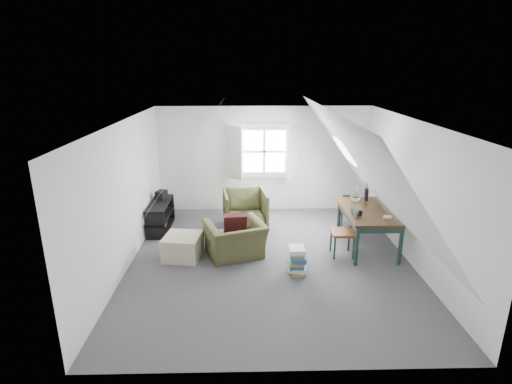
{
  "coord_description": "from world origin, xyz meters",
  "views": [
    {
      "loc": [
        -0.41,
        -6.51,
        3.37
      ],
      "look_at": [
        -0.24,
        0.6,
        1.12
      ],
      "focal_mm": 28.0,
      "sensor_mm": 36.0,
      "label": 1
    }
  ],
  "objects_px": {
    "armchair_far": "(245,227)",
    "armchair_near": "(235,256)",
    "media_shelf": "(160,218)",
    "ottoman": "(183,247)",
    "magazine_stack": "(297,260)",
    "dining_chair_near": "(345,232)",
    "dining_chair_far": "(348,210)",
    "dining_table": "(368,215)"
  },
  "relations": [
    {
      "from": "dining_chair_near",
      "to": "media_shelf",
      "type": "bearing_deg",
      "value": -94.83
    },
    {
      "from": "dining_chair_near",
      "to": "magazine_stack",
      "type": "distance_m",
      "value": 1.17
    },
    {
      "from": "armchair_far",
      "to": "magazine_stack",
      "type": "bearing_deg",
      "value": -73.76
    },
    {
      "from": "armchair_far",
      "to": "dining_chair_near",
      "type": "xyz_separation_m",
      "value": [
        1.83,
        -1.37,
        0.47
      ]
    },
    {
      "from": "dining_table",
      "to": "dining_chair_far",
      "type": "relative_size",
      "value": 1.91
    },
    {
      "from": "armchair_far",
      "to": "dining_table",
      "type": "height_order",
      "value": "dining_table"
    },
    {
      "from": "armchair_near",
      "to": "dining_chair_far",
      "type": "relative_size",
      "value": 1.23
    },
    {
      "from": "armchair_near",
      "to": "armchair_far",
      "type": "distance_m",
      "value": 1.37
    },
    {
      "from": "ottoman",
      "to": "dining_table",
      "type": "distance_m",
      "value": 3.53
    },
    {
      "from": "dining_chair_far",
      "to": "magazine_stack",
      "type": "relative_size",
      "value": 1.82
    },
    {
      "from": "armchair_far",
      "to": "dining_chair_near",
      "type": "bearing_deg",
      "value": -44.36
    },
    {
      "from": "armchair_near",
      "to": "ottoman",
      "type": "relative_size",
      "value": 1.57
    },
    {
      "from": "dining_chair_far",
      "to": "dining_chair_near",
      "type": "distance_m",
      "value": 1.3
    },
    {
      "from": "armchair_near",
      "to": "media_shelf",
      "type": "height_order",
      "value": "media_shelf"
    },
    {
      "from": "armchair_far",
      "to": "dining_chair_near",
      "type": "distance_m",
      "value": 2.34
    },
    {
      "from": "armchair_near",
      "to": "magazine_stack",
      "type": "height_order",
      "value": "magazine_stack"
    },
    {
      "from": "dining_chair_far",
      "to": "magazine_stack",
      "type": "height_order",
      "value": "dining_chair_far"
    },
    {
      "from": "armchair_far",
      "to": "armchair_near",
      "type": "bearing_deg",
      "value": -105.19
    },
    {
      "from": "armchair_near",
      "to": "media_shelf",
      "type": "distance_m",
      "value": 2.1
    },
    {
      "from": "ottoman",
      "to": "armchair_far",
      "type": "bearing_deg",
      "value": 50.75
    },
    {
      "from": "armchair_far",
      "to": "dining_chair_far",
      "type": "distance_m",
      "value": 2.25
    },
    {
      "from": "dining_chair_near",
      "to": "media_shelf",
      "type": "height_order",
      "value": "dining_chair_near"
    },
    {
      "from": "media_shelf",
      "to": "magazine_stack",
      "type": "bearing_deg",
      "value": -30.85
    },
    {
      "from": "ottoman",
      "to": "dining_table",
      "type": "relative_size",
      "value": 0.41
    },
    {
      "from": "ottoman",
      "to": "dining_chair_near",
      "type": "height_order",
      "value": "dining_chair_near"
    },
    {
      "from": "ottoman",
      "to": "magazine_stack",
      "type": "xyz_separation_m",
      "value": [
        2.03,
        -0.61,
        0.01
      ]
    },
    {
      "from": "dining_table",
      "to": "dining_chair_far",
      "type": "height_order",
      "value": "dining_chair_far"
    },
    {
      "from": "armchair_near",
      "to": "ottoman",
      "type": "xyz_separation_m",
      "value": [
        -0.96,
        -0.04,
        0.21
      ]
    },
    {
      "from": "dining_table",
      "to": "armchair_near",
      "type": "bearing_deg",
      "value": -175.35
    },
    {
      "from": "dining_chair_far",
      "to": "armchair_near",
      "type": "bearing_deg",
      "value": 37.71
    },
    {
      "from": "armchair_far",
      "to": "magazine_stack",
      "type": "height_order",
      "value": "magazine_stack"
    },
    {
      "from": "dining_table",
      "to": "magazine_stack",
      "type": "distance_m",
      "value": 1.78
    },
    {
      "from": "armchair_far",
      "to": "dining_table",
      "type": "bearing_deg",
      "value": -32.34
    },
    {
      "from": "armchair_near",
      "to": "magazine_stack",
      "type": "distance_m",
      "value": 1.27
    },
    {
      "from": "dining_table",
      "to": "dining_chair_far",
      "type": "bearing_deg",
      "value": 96.2
    },
    {
      "from": "ottoman",
      "to": "dining_chair_near",
      "type": "relative_size",
      "value": 0.71
    },
    {
      "from": "armchair_near",
      "to": "ottoman",
      "type": "distance_m",
      "value": 0.99
    },
    {
      "from": "ottoman",
      "to": "dining_chair_far",
      "type": "xyz_separation_m",
      "value": [
        3.35,
        1.27,
        0.21
      ]
    },
    {
      "from": "media_shelf",
      "to": "dining_chair_far",
      "type": "bearing_deg",
      "value": 3.98
    },
    {
      "from": "ottoman",
      "to": "dining_chair_far",
      "type": "height_order",
      "value": "dining_chair_far"
    },
    {
      "from": "dining_table",
      "to": "magazine_stack",
      "type": "relative_size",
      "value": 3.47
    },
    {
      "from": "media_shelf",
      "to": "dining_table",
      "type": "bearing_deg",
      "value": -8.88
    }
  ]
}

